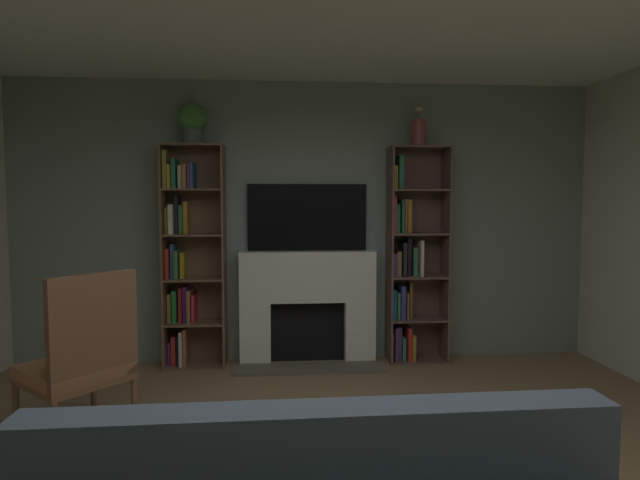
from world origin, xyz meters
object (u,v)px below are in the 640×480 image
Objects in this scene: potted_plant at (192,121)px; armchair at (82,359)px; vase_with_flowers at (419,133)px; fireplace at (308,304)px; bookshelf_left at (188,258)px; tv at (307,217)px; bookshelf_right at (410,262)px.

potted_plant is 2.43m from armchair.
potted_plant is 2.19m from vase_with_flowers.
fireplace is 2.08m from potted_plant.
potted_plant is (-1.09, -0.04, 1.77)m from fireplace.
bookshelf_left is (-1.16, -0.00, 0.47)m from fireplace.
armchair is (-1.59, -1.65, -0.90)m from tv.
tv is 1.12m from bookshelf_right.
potted_plant is (0.07, -0.03, 1.30)m from bookshelf_left.
bookshelf_right is at bearing 155.68° from vase_with_flowers.
bookshelf_right is 5.44× the size of potted_plant.
fireplace is 0.67× the size of bookshelf_right.
fireplace is at bearing 178.14° from vase_with_flowers.
vase_with_flowers reaches higher than bookshelf_right.
armchair is at bearing -108.09° from potted_plant.
potted_plant is (-1.09, -0.12, 0.92)m from tv.
fireplace is 2.24m from armchair.
tv reaches higher than fireplace.
potted_plant reaches higher than armchair.
tv is 0.55× the size of bookshelf_left.
tv is at bearing 6.26° from potted_plant.
fireplace is 1.10m from bookshelf_right.
fireplace is at bearing 0.10° from bookshelf_left.
bookshelf_left is at bearing 74.61° from armchair.
vase_with_flowers is at bearing -1.86° from fireplace.
tv is 1.23m from bookshelf_left.
bookshelf_right is at bearing -0.06° from bookshelf_left.
bookshelf_right is 5.43× the size of vase_with_flowers.
fireplace is 0.86m from tv.
vase_with_flowers is 0.35× the size of armchair.
bookshelf_right reaches higher than tv.
bookshelf_left reaches higher than armchair.
potted_plant reaches higher than bookshelf_right.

